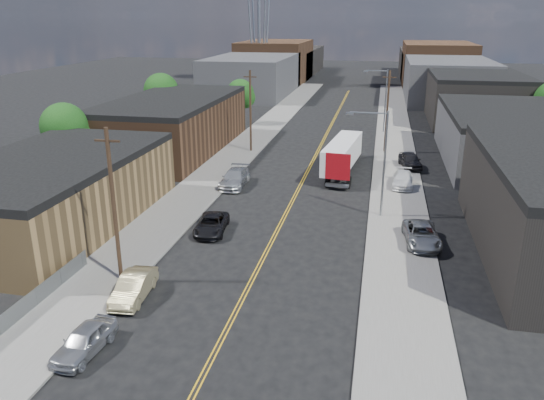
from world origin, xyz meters
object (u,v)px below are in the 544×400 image
at_px(car_right_lot_a, 422,234).
at_px(car_left_c, 211,224).
at_px(car_right_lot_b, 403,179).
at_px(car_right_lot_c, 410,160).
at_px(car_left_d, 235,178).
at_px(car_left_b, 134,287).
at_px(semi_truck, 343,152).
at_px(car_left_a, 84,341).

bearing_deg(car_right_lot_a, car_left_c, 177.47).
distance_m(car_right_lot_b, car_right_lot_c, 7.26).
distance_m(car_left_d, car_right_lot_b, 16.67).
relative_size(car_left_b, car_left_c, 0.94).
xyz_separation_m(car_right_lot_b, car_right_lot_c, (0.98, 7.19, 0.13)).
height_order(car_right_lot_a, car_right_lot_b, car_right_lot_a).
xyz_separation_m(semi_truck, car_left_c, (-8.74, -19.54, -1.43)).
height_order(car_left_b, car_left_d, car_left_d).
xyz_separation_m(car_left_d, car_right_lot_b, (16.42, 2.89, 0.02)).
height_order(car_left_a, car_right_lot_c, car_right_lot_c).
distance_m(car_left_a, car_right_lot_b, 35.30).
relative_size(car_left_b, car_right_lot_a, 0.87).
height_order(car_left_c, car_right_lot_c, car_right_lot_c).
xyz_separation_m(car_left_a, car_right_lot_b, (16.42, 31.25, 0.13)).
xyz_separation_m(semi_truck, car_left_d, (-10.14, -7.61, -1.27)).
relative_size(car_left_d, car_right_lot_b, 1.19).
height_order(car_left_d, car_right_lot_b, car_left_d).
height_order(car_left_b, car_right_lot_a, car_right_lot_a).
height_order(car_left_b, car_right_lot_b, car_right_lot_b).
bearing_deg(car_right_lot_c, car_right_lot_b, -108.93).
bearing_deg(semi_truck, car_left_b, -102.18).
xyz_separation_m(car_left_b, car_left_d, (0.00, 22.75, 0.08)).
bearing_deg(semi_truck, car_right_lot_a, -62.62).
distance_m(car_left_b, car_left_d, 22.75).
bearing_deg(car_left_b, car_left_c, 78.08).
bearing_deg(car_left_a, car_right_lot_b, 67.10).
bearing_deg(car_left_d, car_right_lot_a, -34.32).
bearing_deg(car_left_b, car_left_d, 85.45).
bearing_deg(car_right_lot_b, car_left_a, -115.11).
distance_m(semi_truck, car_left_d, 12.74).
bearing_deg(car_left_c, car_right_lot_c, 47.38).
xyz_separation_m(car_left_a, car_left_d, (0.00, 28.36, 0.11)).
xyz_separation_m(car_left_d, car_right_lot_c, (17.40, 10.08, 0.15)).
distance_m(car_left_c, car_right_lot_b, 21.09).
bearing_deg(car_left_c, car_right_lot_b, 38.01).
distance_m(car_left_a, car_right_lot_c, 42.20).
bearing_deg(car_right_lot_a, car_right_lot_c, 84.92).
xyz_separation_m(car_left_c, car_right_lot_a, (16.00, 0.71, 0.20)).
relative_size(car_left_a, car_right_lot_c, 0.86).
relative_size(car_right_lot_a, car_right_lot_c, 1.08).
height_order(semi_truck, car_left_a, semi_truck).
height_order(semi_truck, car_left_b, semi_truck).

